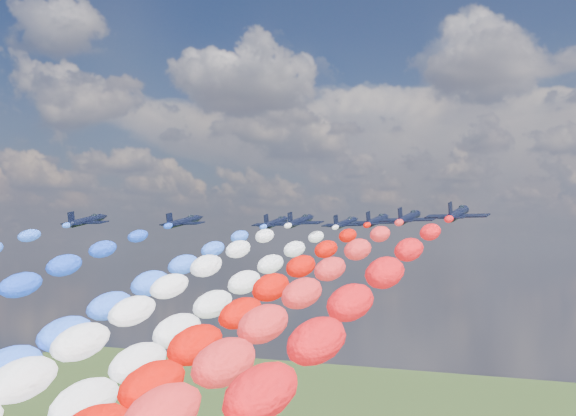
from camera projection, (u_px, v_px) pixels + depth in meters
The scene contains 12 objects.
jet_0 at pixel (87, 221), 137.14m from camera, with size 8.81×11.82×2.60m, color black, non-canonical shape.
jet_1 at pixel (184, 222), 142.05m from camera, with size 8.81×11.82×2.60m, color black, non-canonical shape.
jet_2 at pixel (276, 223), 147.47m from camera, with size 8.81×11.82×2.60m, color black, non-canonical shape.
trail_2 at pixel (38, 372), 92.12m from camera, with size 6.45×118.82×44.43m, color #3066FE, non-canonical shape.
jet_3 at pixel (300, 221), 138.98m from camera, with size 8.81×11.82×2.60m, color black, non-canonical shape.
trail_3 at pixel (55, 385), 83.63m from camera, with size 6.45×118.82×44.43m, color white, non-canonical shape.
jet_4 at pixel (345, 223), 150.50m from camera, with size 8.81×11.82×2.60m, color black, non-canonical shape.
trail_4 at pixel (156, 369), 95.15m from camera, with size 6.45×118.82×44.43m, color white, non-canonical shape.
jet_5 at pixel (377, 220), 136.30m from camera, with size 8.81×11.82×2.60m, color black, non-canonical shape.
trail_5 at pixel (176, 390), 80.95m from camera, with size 6.45×118.82×44.43m, color red, non-canonical shape.
jet_6 at pixel (409, 218), 123.00m from camera, with size 8.81×11.82×2.60m, color black, non-canonical shape.
jet_7 at pixel (458, 214), 108.47m from camera, with size 8.81×11.82×2.60m, color black, non-canonical shape.
Camera 1 is at (60.02, -113.13, 84.94)m, focal length 47.58 mm.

